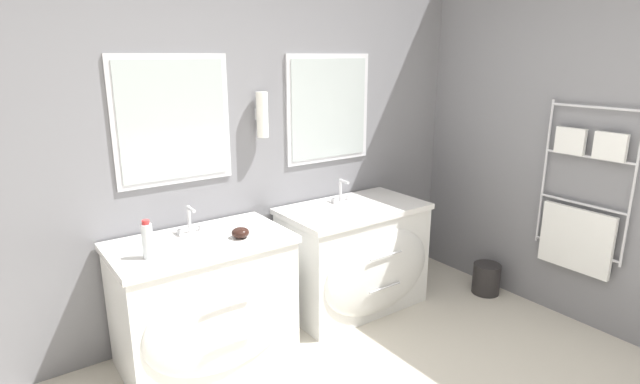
# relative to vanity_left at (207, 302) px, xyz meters

# --- Properties ---
(wall_back) EXTENTS (5.33, 0.16, 2.60)m
(wall_back) POSITION_rel_vanity_left_xyz_m (0.53, 0.39, 0.90)
(wall_back) COLOR slate
(wall_back) RESTS_ON ground_plane
(wall_right) EXTENTS (0.13, 3.98, 2.60)m
(wall_right) POSITION_rel_vanity_left_xyz_m (2.42, -0.74, 0.89)
(wall_right) COLOR slate
(wall_right) RESTS_ON ground_plane
(vanity_left) EXTENTS (1.07, 0.68, 0.80)m
(vanity_left) POSITION_rel_vanity_left_xyz_m (0.00, 0.00, 0.00)
(vanity_left) COLOR white
(vanity_left) RESTS_ON ground_plane
(vanity_right) EXTENTS (1.07, 0.68, 0.80)m
(vanity_right) POSITION_rel_vanity_left_xyz_m (1.20, 0.00, 0.00)
(vanity_right) COLOR white
(vanity_right) RESTS_ON ground_plane
(faucet_left) EXTENTS (0.17, 0.11, 0.17)m
(faucet_left) POSITION_rel_vanity_left_xyz_m (-0.00, 0.19, 0.48)
(faucet_left) COLOR silver
(faucet_left) RESTS_ON vanity_left
(faucet_right) EXTENTS (0.17, 0.11, 0.17)m
(faucet_right) POSITION_rel_vanity_left_xyz_m (1.20, 0.19, 0.48)
(faucet_right) COLOR silver
(faucet_right) RESTS_ON vanity_right
(toiletry_bottle) EXTENTS (0.06, 0.06, 0.22)m
(toiletry_bottle) POSITION_rel_vanity_left_xyz_m (-0.34, -0.06, 0.50)
(toiletry_bottle) COLOR silver
(toiletry_bottle) RESTS_ON vanity_left
(amenity_bowl) EXTENTS (0.11, 0.11, 0.07)m
(amenity_bowl) POSITION_rel_vanity_left_xyz_m (0.22, -0.07, 0.43)
(amenity_bowl) COLOR black
(amenity_bowl) RESTS_ON vanity_left
(waste_bin) EXTENTS (0.22, 0.22, 0.25)m
(waste_bin) POSITION_rel_vanity_left_xyz_m (2.21, -0.44, -0.27)
(waste_bin) COLOR #282626
(waste_bin) RESTS_ON ground_plane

